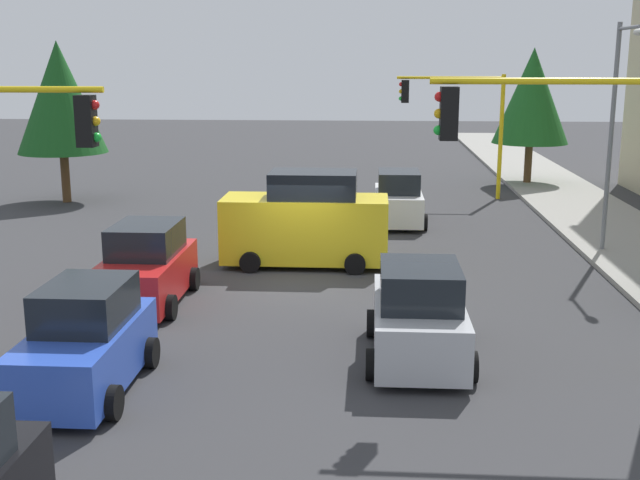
% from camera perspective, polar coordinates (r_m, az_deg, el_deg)
% --- Properties ---
extents(ground_plane, '(120.00, 120.00, 0.00)m').
position_cam_1_polar(ground_plane, '(21.51, -1.67, -3.11)').
color(ground_plane, '#353538').
extents(sidewalk_kerb, '(80.00, 4.00, 0.15)m').
position_cam_1_polar(sidewalk_kerb, '(27.60, 21.65, -0.30)').
color(sidewalk_kerb, gray).
rests_on(sidewalk_kerb, ground).
extents(traffic_signal_near_left, '(0.36, 4.59, 5.68)m').
position_cam_1_polar(traffic_signal_near_left, '(15.18, 17.98, 5.09)').
color(traffic_signal_near_left, yellow).
rests_on(traffic_signal_near_left, ground).
extents(traffic_signal_far_left, '(0.36, 4.59, 5.34)m').
position_cam_1_polar(traffic_signal_far_left, '(34.85, 9.91, 9.14)').
color(traffic_signal_far_left, yellow).
rests_on(traffic_signal_far_left, ground).
extents(street_lamp_curbside, '(2.15, 0.28, 7.00)m').
position_cam_1_polar(street_lamp_curbside, '(25.31, 20.56, 8.49)').
color(street_lamp_curbside, slate).
rests_on(street_lamp_curbside, ground).
extents(tree_opposite_side, '(3.69, 3.69, 6.71)m').
position_cam_1_polar(tree_opposite_side, '(35.12, -18.21, 9.71)').
color(tree_opposite_side, brown).
rests_on(tree_opposite_side, ground).
extents(tree_roadside_far, '(3.58, 3.58, 6.51)m').
position_cam_1_polar(tree_roadside_far, '(39.36, 15.00, 9.97)').
color(tree_roadside_far, brown).
rests_on(tree_roadside_far, ground).
extents(delivery_van_yellow, '(2.22, 4.80, 2.77)m').
position_cam_1_polar(delivery_van_yellow, '(23.14, -0.98, 1.29)').
color(delivery_van_yellow, yellow).
rests_on(delivery_van_yellow, ground).
extents(car_white, '(3.93, 2.00, 1.98)m').
position_cam_1_polar(car_white, '(29.31, 5.65, 2.90)').
color(car_white, white).
rests_on(car_white, ground).
extents(car_blue, '(3.76, 1.94, 1.98)m').
position_cam_1_polar(car_blue, '(15.08, -16.49, -7.10)').
color(car_blue, blue).
rests_on(car_blue, ground).
extents(car_silver, '(3.88, 2.08, 1.98)m').
position_cam_1_polar(car_silver, '(16.04, 7.10, -5.44)').
color(car_silver, '#B2B5BA').
rests_on(car_silver, ground).
extents(car_red, '(3.98, 2.05, 1.98)m').
position_cam_1_polar(car_red, '(20.02, -12.42, -1.96)').
color(car_red, red).
rests_on(car_red, ground).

